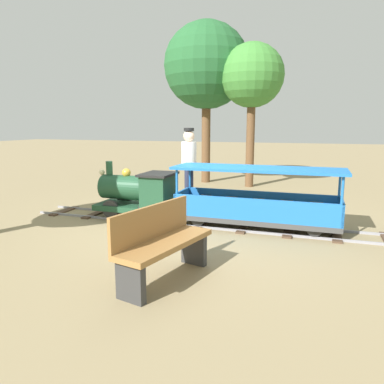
{
  "coord_description": "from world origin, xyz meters",
  "views": [
    {
      "loc": [
        -5.77,
        -1.81,
        1.67
      ],
      "look_at": [
        0.0,
        0.15,
        0.55
      ],
      "focal_mm": 34.01,
      "sensor_mm": 36.0,
      "label": 1
    }
  ],
  "objects_px": {
    "oak_tree_far": "(206,66)",
    "oak_tree_distant": "(252,77)",
    "passenger_car": "(256,204)",
    "conductor_person": "(189,162)",
    "park_bench": "(162,243)",
    "locomotive": "(139,192)"
  },
  "relations": [
    {
      "from": "passenger_car",
      "to": "oak_tree_far",
      "type": "distance_m",
      "value": 5.81
    },
    {
      "from": "oak_tree_far",
      "to": "conductor_person",
      "type": "bearing_deg",
      "value": -168.87
    },
    {
      "from": "conductor_person",
      "to": "oak_tree_far",
      "type": "height_order",
      "value": "oak_tree_far"
    },
    {
      "from": "conductor_person",
      "to": "oak_tree_far",
      "type": "xyz_separation_m",
      "value": [
        3.49,
        0.69,
        2.35
      ]
    },
    {
      "from": "conductor_person",
      "to": "park_bench",
      "type": "distance_m",
      "value": 3.5
    },
    {
      "from": "oak_tree_far",
      "to": "oak_tree_distant",
      "type": "height_order",
      "value": "oak_tree_far"
    },
    {
      "from": "passenger_car",
      "to": "conductor_person",
      "type": "height_order",
      "value": "conductor_person"
    },
    {
      "from": "locomotive",
      "to": "oak_tree_distant",
      "type": "bearing_deg",
      "value": -17.13
    },
    {
      "from": "locomotive",
      "to": "conductor_person",
      "type": "xyz_separation_m",
      "value": [
        1.05,
        -0.59,
        0.47
      ]
    },
    {
      "from": "conductor_person",
      "to": "locomotive",
      "type": "bearing_deg",
      "value": 150.78
    },
    {
      "from": "passenger_car",
      "to": "park_bench",
      "type": "bearing_deg",
      "value": 163.99
    },
    {
      "from": "park_bench",
      "to": "oak_tree_far",
      "type": "xyz_separation_m",
      "value": [
        6.84,
        1.54,
        2.89
      ]
    },
    {
      "from": "locomotive",
      "to": "oak_tree_distant",
      "type": "xyz_separation_m",
      "value": [
        4.13,
        -1.27,
        2.43
      ]
    },
    {
      "from": "conductor_person",
      "to": "oak_tree_far",
      "type": "bearing_deg",
      "value": 11.13
    },
    {
      "from": "oak_tree_far",
      "to": "passenger_car",
      "type": "bearing_deg",
      "value": -154.08
    },
    {
      "from": "oak_tree_distant",
      "to": "oak_tree_far",
      "type": "bearing_deg",
      "value": 73.47
    },
    {
      "from": "locomotive",
      "to": "passenger_car",
      "type": "relative_size",
      "value": 0.54
    },
    {
      "from": "oak_tree_far",
      "to": "oak_tree_distant",
      "type": "xyz_separation_m",
      "value": [
        -0.41,
        -1.37,
        -0.39
      ]
    },
    {
      "from": "park_bench",
      "to": "oak_tree_far",
      "type": "bearing_deg",
      "value": 12.71
    },
    {
      "from": "locomotive",
      "to": "conductor_person",
      "type": "height_order",
      "value": "conductor_person"
    },
    {
      "from": "passenger_car",
      "to": "oak_tree_distant",
      "type": "bearing_deg",
      "value": 11.39
    },
    {
      "from": "passenger_car",
      "to": "conductor_person",
      "type": "distance_m",
      "value": 1.92
    }
  ]
}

